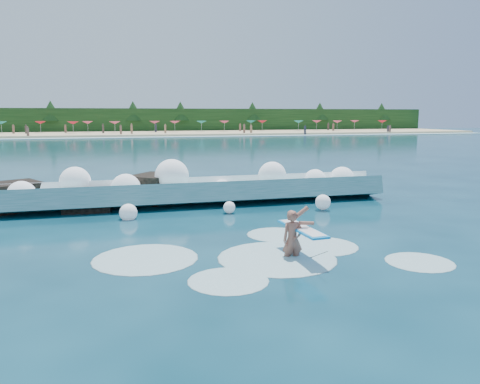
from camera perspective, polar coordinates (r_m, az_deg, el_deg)
The scene contains 11 objects.
ground at distance 13.48m, azimuth -3.88°, elevation -6.67°, with size 200.00×200.00×0.00m, color #072D3C.
beach at distance 90.79m, azimuth -14.08°, elevation 6.91°, with size 140.00×20.00×0.40m, color tan.
wet_band at distance 79.81m, azimuth -13.84°, elevation 6.50°, with size 140.00×5.00×0.08m, color silver.
treeline at distance 100.72m, azimuth -14.31°, elevation 8.43°, with size 140.00×4.00×5.00m, color black.
breaking_wave at distance 19.99m, azimuth -4.75°, elevation 0.03°, with size 15.92×2.57×1.37m.
rock_cluster at distance 20.12m, azimuth -19.11°, elevation -0.51°, with size 8.41×3.22×1.39m.
surfer_with_board at distance 12.31m, azimuth 6.70°, elevation -5.50°, with size 0.87×2.78×1.55m.
wave_spray at distance 19.80m, azimuth -5.34°, elevation 1.16°, with size 14.69×4.19×1.98m.
surf_foam at distance 12.55m, azimuth 1.62°, elevation -7.86°, with size 9.00×5.48×0.16m.
beach_umbrellas at distance 92.86m, azimuth -14.18°, elevation 8.22°, with size 113.02×6.88×0.50m.
beachgoers at distance 87.19m, azimuth -11.74°, elevation 7.46°, with size 108.51×13.17×1.94m.
Camera 1 is at (-2.61, -12.68, 3.73)m, focal length 35.00 mm.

